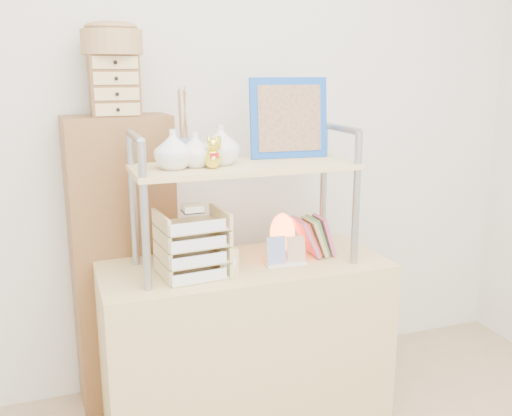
{
  "coord_description": "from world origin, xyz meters",
  "views": [
    {
      "loc": [
        -0.72,
        -0.94,
        1.55
      ],
      "look_at": [
        0.05,
        1.2,
        0.99
      ],
      "focal_mm": 40.0,
      "sensor_mm": 36.0,
      "label": 1
    }
  ],
  "objects_px": {
    "desk": "(246,345)",
    "letter_tray": "(193,248)",
    "salt_lamp": "(282,234)",
    "cabinet": "(124,265)"
  },
  "relations": [
    {
      "from": "letter_tray",
      "to": "salt_lamp",
      "type": "height_order",
      "value": "letter_tray"
    },
    {
      "from": "desk",
      "to": "letter_tray",
      "type": "distance_m",
      "value": 0.55
    },
    {
      "from": "cabinet",
      "to": "salt_lamp",
      "type": "bearing_deg",
      "value": -28.75
    },
    {
      "from": "letter_tray",
      "to": "salt_lamp",
      "type": "bearing_deg",
      "value": 17.11
    },
    {
      "from": "cabinet",
      "to": "letter_tray",
      "type": "relative_size",
      "value": 4.67
    },
    {
      "from": "salt_lamp",
      "to": "cabinet",
      "type": "bearing_deg",
      "value": 154.76
    },
    {
      "from": "desk",
      "to": "letter_tray",
      "type": "bearing_deg",
      "value": -163.97
    },
    {
      "from": "salt_lamp",
      "to": "desk",
      "type": "bearing_deg",
      "value": -161.58
    },
    {
      "from": "cabinet",
      "to": "salt_lamp",
      "type": "distance_m",
      "value": 0.74
    },
    {
      "from": "desk",
      "to": "cabinet",
      "type": "xyz_separation_m",
      "value": [
        -0.46,
        0.37,
        0.3
      ]
    }
  ]
}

